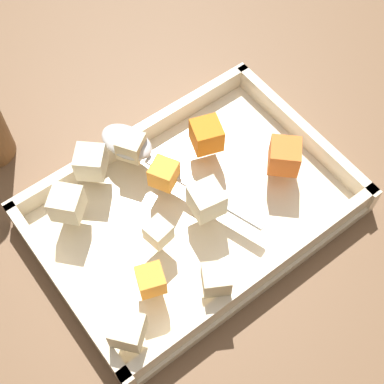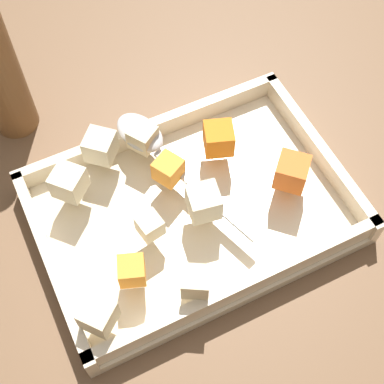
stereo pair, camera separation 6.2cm
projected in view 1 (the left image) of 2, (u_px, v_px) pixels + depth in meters
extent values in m
plane|color=brown|center=(203.00, 211.00, 0.66)|extent=(4.00, 4.00, 0.00)
cube|color=beige|center=(192.00, 212.00, 0.66)|extent=(0.35, 0.24, 0.01)
cube|color=beige|center=(258.00, 278.00, 0.59)|extent=(0.35, 0.01, 0.03)
cube|color=beige|center=(135.00, 137.00, 0.68)|extent=(0.35, 0.01, 0.03)
cube|color=beige|center=(64.00, 287.00, 0.59)|extent=(0.01, 0.24, 0.03)
cube|color=beige|center=(301.00, 131.00, 0.69)|extent=(0.01, 0.24, 0.03)
cube|color=orange|center=(207.00, 135.00, 0.65)|extent=(0.04, 0.04, 0.03)
cube|color=orange|center=(151.00, 280.00, 0.56)|extent=(0.03, 0.03, 0.03)
cube|color=orange|center=(164.00, 174.00, 0.62)|extent=(0.04, 0.04, 0.03)
cube|color=orange|center=(284.00, 156.00, 0.63)|extent=(0.05, 0.05, 0.03)
cube|color=beige|center=(216.00, 279.00, 0.56)|extent=(0.04, 0.04, 0.03)
cube|color=beige|center=(158.00, 232.00, 0.59)|extent=(0.03, 0.03, 0.02)
cube|color=beige|center=(128.00, 331.00, 0.53)|extent=(0.04, 0.04, 0.03)
cube|color=beige|center=(67.00, 204.00, 0.60)|extent=(0.05, 0.05, 0.03)
cube|color=beige|center=(131.00, 146.00, 0.64)|extent=(0.04, 0.04, 0.03)
cube|color=beige|center=(91.00, 162.00, 0.63)|extent=(0.05, 0.05, 0.03)
cube|color=beige|center=(207.00, 200.00, 0.60)|extent=(0.04, 0.04, 0.03)
ellipsoid|color=silver|center=(127.00, 142.00, 0.65)|extent=(0.06, 0.08, 0.02)
cube|color=silver|center=(206.00, 192.00, 0.63)|extent=(0.06, 0.15, 0.01)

